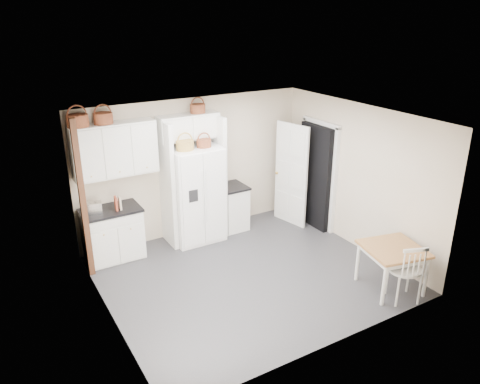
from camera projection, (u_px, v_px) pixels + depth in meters
floor at (248, 275)px, 7.68m from camera, size 4.50×4.50×0.00m
ceiling at (250, 119)px, 6.73m from camera, size 4.50×4.50×0.00m
wall_back at (193, 167)px, 8.81m from camera, size 4.50×0.00×4.50m
wall_left at (103, 235)px, 6.14m from camera, size 0.00×4.00×4.00m
wall_right at (357, 177)px, 8.27m from camera, size 0.00×4.00×4.00m
refrigerator at (195, 194)px, 8.61m from camera, size 0.93×0.75×1.79m
base_cab_left at (113, 235)px, 8.08m from camera, size 0.95×0.60×0.88m
base_cab_right at (232, 208)px, 9.20m from camera, size 0.48×0.58×0.85m
dining_table at (391, 268)px, 7.21m from camera, size 1.01×1.01×0.70m
windsor_chair at (405, 270)px, 6.87m from camera, size 0.62×0.59×1.01m
counter_left at (110, 210)px, 7.91m from camera, size 0.99×0.64×0.04m
counter_right at (232, 187)px, 9.04m from camera, size 0.52×0.62×0.04m
toaster at (93, 208)px, 7.69m from camera, size 0.32×0.23×0.20m
cookbook_red at (116, 203)px, 7.84m from camera, size 0.05×0.16×0.23m
cookbook_cream at (120, 203)px, 7.87m from camera, size 0.05×0.15×0.22m
basket_upper_a at (78, 121)px, 7.30m from camera, size 0.34×0.34×0.19m
basket_upper_b at (103, 118)px, 7.49m from camera, size 0.31×0.31×0.18m
basket_bridge_b at (198, 109)px, 8.29m from camera, size 0.28×0.28×0.16m
basket_fridge_a at (185, 145)px, 8.08m from camera, size 0.31×0.31×0.17m
basket_fridge_b at (204, 143)px, 8.25m from camera, size 0.27×0.27×0.14m
upper_cabinet at (114, 150)px, 7.75m from camera, size 1.40×0.34×0.90m
bridge_cabinet at (188, 127)px, 8.30m from camera, size 1.12×0.34×0.45m
fridge_panel_left at (167, 185)px, 8.31m from camera, size 0.08×0.60×2.30m
fridge_panel_right at (218, 176)px, 8.80m from camera, size 0.08×0.60×2.30m
trim_post at (83, 201)px, 7.25m from camera, size 0.09×0.09×2.60m
doorway_void at (316, 176)px, 9.13m from camera, size 0.18×0.85×2.05m
door_slab at (291, 175)px, 9.23m from camera, size 0.21×0.79×2.05m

